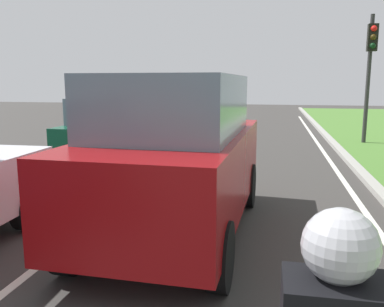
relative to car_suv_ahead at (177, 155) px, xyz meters
The scene contains 7 objects.
ground_plane 5.78m from the car_suv_ahead, 96.97° to the left, with size 60.00×60.00×0.00m, color #383533.
lane_line_center 5.90m from the car_suv_ahead, 103.87° to the left, with size 0.12×32.00×0.01m, color silver.
lane_line_right_edge 6.43m from the car_suv_ahead, 62.59° to the left, with size 0.12×32.00×0.01m, color silver.
curb_right 6.67m from the car_suv_ahead, 58.72° to the left, with size 0.24×48.00×0.12m, color #9E9B93.
car_suv_ahead is the anchor object (origin of this frame).
car_hatchback_far 5.81m from the car_suv_ahead, 122.06° to the left, with size 1.80×3.74×1.78m.
traffic_light_near_right 10.84m from the car_suv_ahead, 65.09° to the left, with size 0.32×0.50×4.47m.
Camera 1 is at (2.02, 2.88, 2.18)m, focal length 37.96 mm.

